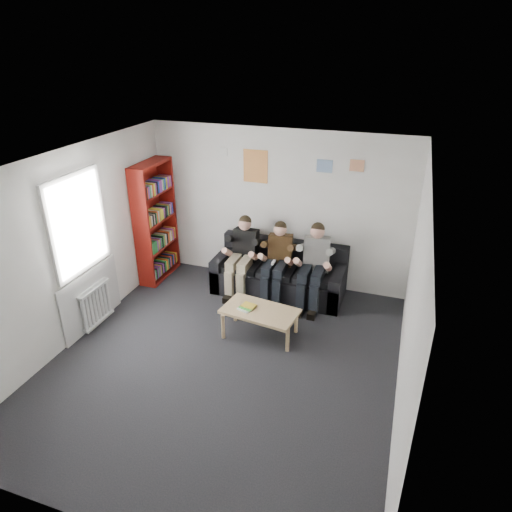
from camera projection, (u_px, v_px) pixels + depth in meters
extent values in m
plane|color=black|center=(224.00, 361.00, 6.20)|extent=(5.00, 5.00, 0.00)
plane|color=white|center=(217.00, 166.00, 5.03)|extent=(5.00, 5.00, 0.00)
plane|color=white|center=(278.00, 209.00, 7.75)|extent=(4.50, 0.00, 4.50)
plane|color=white|center=(93.00, 419.00, 3.48)|extent=(4.50, 0.00, 4.50)
plane|color=white|center=(70.00, 249.00, 6.27)|extent=(0.00, 5.00, 5.00)
plane|color=white|center=(411.00, 305.00, 4.96)|extent=(0.00, 5.00, 5.00)
cube|color=black|center=(279.00, 281.00, 7.80)|extent=(2.20, 0.90, 0.42)
cube|color=black|center=(285.00, 251.00, 7.91)|extent=(2.20, 0.20, 0.43)
cube|color=black|center=(224.00, 268.00, 8.05)|extent=(0.18, 0.90, 0.60)
cube|color=black|center=(338.00, 286.00, 7.47)|extent=(0.18, 0.90, 0.60)
cube|color=black|center=(278.00, 270.00, 7.62)|extent=(1.84, 0.62, 0.10)
cube|color=maroon|center=(155.00, 222.00, 8.00)|extent=(0.32, 0.95, 2.11)
cube|color=tan|center=(260.00, 311.00, 6.58)|extent=(1.08, 0.59, 0.04)
cylinder|color=tan|center=(223.00, 327.00, 6.61)|extent=(0.05, 0.05, 0.39)
cylinder|color=tan|center=(288.00, 340.00, 6.33)|extent=(0.05, 0.05, 0.39)
cylinder|color=tan|center=(235.00, 310.00, 7.02)|extent=(0.05, 0.05, 0.39)
cylinder|color=tan|center=(296.00, 321.00, 6.74)|extent=(0.05, 0.05, 0.39)
cube|color=silver|center=(245.00, 309.00, 6.58)|extent=(0.20, 0.14, 0.02)
cube|color=green|center=(247.00, 307.00, 6.60)|extent=(0.20, 0.14, 0.02)
cube|color=gold|center=(249.00, 305.00, 6.61)|extent=(0.20, 0.14, 0.02)
cube|color=black|center=(246.00, 244.00, 7.77)|extent=(0.40, 0.30, 0.57)
sphere|color=#DD9C87|center=(245.00, 224.00, 7.56)|extent=(0.22, 0.22, 0.22)
sphere|color=black|center=(245.00, 221.00, 7.56)|extent=(0.21, 0.21, 0.21)
cube|color=gray|center=(240.00, 263.00, 7.60)|extent=(0.36, 0.46, 0.15)
cube|color=gray|center=(235.00, 286.00, 7.55)|extent=(0.34, 0.14, 0.52)
cube|color=black|center=(234.00, 299.00, 7.59)|extent=(0.34, 0.26, 0.10)
cube|color=#4D3719|center=(280.00, 250.00, 7.59)|extent=(0.39, 0.29, 0.55)
sphere|color=#DD9C87|center=(280.00, 229.00, 7.39)|extent=(0.22, 0.22, 0.22)
sphere|color=black|center=(280.00, 227.00, 7.39)|extent=(0.21, 0.21, 0.21)
cube|color=black|center=(275.00, 268.00, 7.43)|extent=(0.35, 0.45, 0.15)
cube|color=black|center=(271.00, 292.00, 7.38)|extent=(0.33, 0.14, 0.52)
cube|color=black|center=(270.00, 305.00, 7.42)|extent=(0.33, 0.25, 0.10)
cube|color=silver|center=(273.00, 262.00, 7.28)|extent=(0.04, 0.14, 0.04)
cube|color=white|center=(317.00, 254.00, 7.41)|extent=(0.42, 0.31, 0.59)
sphere|color=#DD9C87|center=(318.00, 232.00, 7.20)|extent=(0.23, 0.23, 0.23)
sphere|color=black|center=(318.00, 229.00, 7.19)|extent=(0.22, 0.22, 0.22)
cube|color=black|center=(312.00, 274.00, 7.23)|extent=(0.38, 0.48, 0.16)
cube|color=black|center=(307.00, 299.00, 7.18)|extent=(0.36, 0.15, 0.52)
cube|color=black|center=(306.00, 312.00, 7.22)|extent=(0.36, 0.27, 0.10)
cylinder|color=white|center=(84.00, 315.00, 6.61)|extent=(0.06, 0.06, 0.60)
cylinder|color=white|center=(88.00, 312.00, 6.68)|extent=(0.06, 0.06, 0.60)
cylinder|color=white|center=(91.00, 309.00, 6.74)|extent=(0.06, 0.06, 0.60)
cylinder|color=white|center=(94.00, 306.00, 6.81)|extent=(0.06, 0.06, 0.60)
cylinder|color=white|center=(98.00, 304.00, 6.88)|extent=(0.06, 0.06, 0.60)
cylinder|color=white|center=(101.00, 301.00, 6.95)|extent=(0.06, 0.06, 0.60)
cylinder|color=white|center=(104.00, 298.00, 7.02)|extent=(0.06, 0.06, 0.60)
cylinder|color=white|center=(107.00, 296.00, 7.09)|extent=(0.06, 0.06, 0.60)
cube|color=white|center=(99.00, 321.00, 6.97)|extent=(0.10, 0.64, 0.04)
cube|color=white|center=(93.00, 289.00, 6.73)|extent=(0.10, 0.64, 0.04)
cube|color=white|center=(77.00, 224.00, 6.31)|extent=(0.02, 1.00, 1.30)
cube|color=silver|center=(69.00, 176.00, 6.01)|extent=(0.05, 1.12, 0.06)
cube|color=silver|center=(86.00, 268.00, 6.60)|extent=(0.05, 1.12, 0.06)
cube|color=silver|center=(91.00, 298.00, 6.82)|extent=(0.03, 1.30, 0.90)
cube|color=#E7C851|center=(256.00, 166.00, 7.55)|extent=(0.42, 0.01, 0.55)
cube|color=#418ADE|center=(325.00, 166.00, 7.17)|extent=(0.25, 0.01, 0.20)
cube|color=#C13C7B|center=(357.00, 166.00, 7.00)|extent=(0.22, 0.01, 0.18)
cube|color=white|center=(222.00, 152.00, 7.64)|extent=(0.20, 0.01, 0.14)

